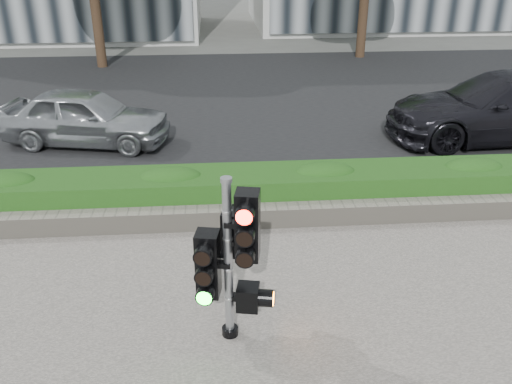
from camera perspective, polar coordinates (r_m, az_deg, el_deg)
ground at (r=7.55m, az=-0.57°, el=-10.70°), size 120.00×120.00×0.00m
road at (r=16.69m, az=-3.03°, el=9.98°), size 60.00×13.00×0.02m
curb at (r=10.23m, az=-1.82°, el=0.01°), size 60.00×0.25×0.12m
stone_wall at (r=9.05m, az=-1.42°, el=-2.58°), size 12.00×0.32×0.34m
hedge at (r=9.56m, az=-1.66°, el=0.15°), size 12.00×1.00×0.68m
traffic_signal at (r=6.20m, az=-2.65°, el=-6.33°), size 0.76×0.60×2.10m
car_silver at (r=13.15m, az=-17.50°, el=7.55°), size 4.05×2.29×1.30m
car_dark at (r=14.12m, az=24.50°, el=8.17°), size 5.41×2.27×1.56m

